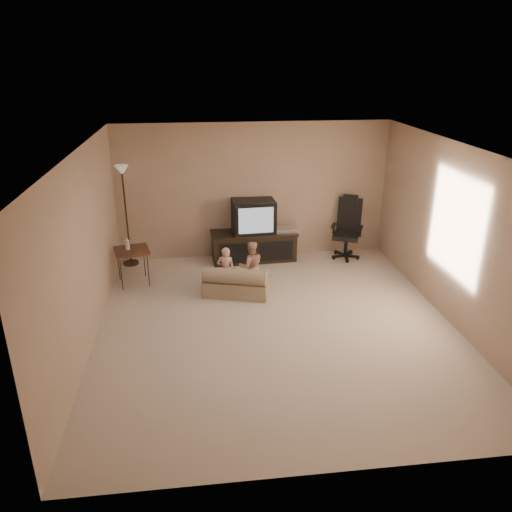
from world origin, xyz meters
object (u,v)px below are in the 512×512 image
Objects in this scene: toddler_left at (226,271)px; toddler_right at (251,266)px; tv_stand at (254,235)px; child_sofa at (236,283)px; floor_lamp at (124,193)px; side_table at (131,251)px; office_chair at (347,236)px.

toddler_right is at bearing -154.33° from toddler_left.
child_sofa is (-0.46, -1.46, -0.28)m from tv_stand.
side_table is at bearing -80.41° from floor_lamp.
toddler_left is at bearing -20.96° from side_table.
child_sofa is (1.83, -1.52, -1.13)m from floor_lamp.
tv_stand is at bearing 88.96° from child_sofa.
floor_lamp is (-4.04, 0.13, 0.92)m from office_chair.
toddler_right is (0.25, 0.16, 0.22)m from child_sofa.
tv_stand is 1.76m from office_chair.
toddler_left is at bearing -40.71° from floor_lamp.
toddler_left is (-0.16, 0.08, 0.19)m from child_sofa.
toddler_right is (2.08, -1.36, -0.92)m from floor_lamp.
floor_lamp is 1.62× the size of child_sofa.
toddler_left is at bearing 4.98° from toddler_right.
tv_stand is 2.06× the size of toddler_left.
tv_stand is 0.89× the size of floor_lamp.
office_chair is 3.97m from side_table.
tv_stand reaches higher than side_table.
side_table is at bearing -6.11° from toddler_left.
child_sofa is (-2.21, -1.38, -0.22)m from office_chair.
child_sofa is (1.68, -0.66, -0.38)m from side_table.
side_table is at bearing -20.49° from toddler_right.
office_chair is 2.31m from toddler_right.
side_table is 0.97× the size of toddler_right.
side_table is 0.44× the size of floor_lamp.
tv_stand is 2.01× the size of side_table.
office_chair reaches higher than tv_stand.
office_chair is at bearing 10.46° from side_table.
floor_lamp is at bearing 156.66° from child_sofa.
toddler_left is at bearing -117.10° from tv_stand.
office_chair is at bearing -1.88° from floor_lamp.
toddler_right is (-0.20, -1.30, -0.06)m from tv_stand.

